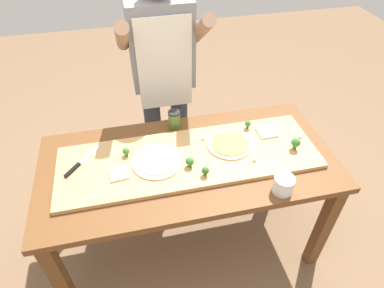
% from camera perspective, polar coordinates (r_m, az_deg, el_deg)
% --- Properties ---
extents(ground_plane, '(8.00, 8.00, 0.00)m').
position_cam_1_polar(ground_plane, '(2.46, -0.51, -16.01)').
color(ground_plane, brown).
extents(prep_table, '(1.65, 0.79, 0.78)m').
position_cam_1_polar(prep_table, '(1.92, -0.63, -5.10)').
color(prep_table, brown).
rests_on(prep_table, ground).
extents(cutting_board, '(1.44, 0.46, 0.02)m').
position_cam_1_polar(cutting_board, '(1.84, -0.45, -2.41)').
color(cutting_board, tan).
rests_on(cutting_board, prep_table).
extents(chefs_knife, '(0.20, 0.23, 0.02)m').
position_cam_1_polar(chefs_knife, '(1.88, -19.06, -3.41)').
color(chefs_knife, '#B7BABF').
rests_on(chefs_knife, cutting_board).
extents(pizza_whole_cheese_artichoke, '(0.28, 0.28, 0.02)m').
position_cam_1_polar(pizza_whole_cheese_artichoke, '(1.81, -6.09, -2.88)').
color(pizza_whole_cheese_artichoke, beige).
rests_on(pizza_whole_cheese_artichoke, cutting_board).
extents(pizza_whole_pesto_green, '(0.26, 0.26, 0.02)m').
position_cam_1_polar(pizza_whole_pesto_green, '(1.91, 6.52, 0.03)').
color(pizza_whole_pesto_green, beige).
rests_on(pizza_whole_pesto_green, cutting_board).
extents(pizza_slice_center, '(0.11, 0.11, 0.01)m').
position_cam_1_polar(pizza_slice_center, '(2.03, 12.78, 2.03)').
color(pizza_slice_center, silver).
rests_on(pizza_slice_center, cutting_board).
extents(pizza_slice_far_right, '(0.11, 0.11, 0.01)m').
position_cam_1_polar(pizza_slice_far_right, '(1.77, -12.57, -5.04)').
color(pizza_slice_far_right, silver).
rests_on(pizza_slice_far_right, cutting_board).
extents(broccoli_floret_center_right, '(0.04, 0.04, 0.05)m').
position_cam_1_polar(broccoli_floret_center_right, '(1.85, -11.36, -1.26)').
color(broccoli_floret_center_right, '#3F7220').
rests_on(broccoli_floret_center_right, cutting_board).
extents(broccoli_floret_front_left, '(0.04, 0.04, 0.05)m').
position_cam_1_polar(broccoli_floret_front_left, '(1.71, 2.33, -4.67)').
color(broccoli_floret_front_left, '#366618').
rests_on(broccoli_floret_front_left, cutting_board).
extents(broccoli_floret_back_left, '(0.05, 0.05, 0.07)m').
position_cam_1_polar(broccoli_floret_back_left, '(1.94, 17.53, 0.19)').
color(broccoli_floret_back_left, '#3F7220').
rests_on(broccoli_floret_back_left, cutting_board).
extents(broccoli_floret_front_right, '(0.04, 0.04, 0.05)m').
position_cam_1_polar(broccoli_floret_front_right, '(2.03, 9.65, 3.46)').
color(broccoli_floret_front_right, '#3F7220').
rests_on(broccoli_floret_front_right, cutting_board).
extents(broccoli_floret_back_right, '(0.05, 0.05, 0.06)m').
position_cam_1_polar(broccoli_floret_back_right, '(1.75, -0.39, -3.07)').
color(broccoli_floret_back_right, '#3F7220').
rests_on(broccoli_floret_back_right, cutting_board).
extents(cheese_crumble_a, '(0.02, 0.02, 0.01)m').
position_cam_1_polar(cheese_crumble_a, '(2.05, 18.32, 1.22)').
color(cheese_crumble_a, white).
rests_on(cheese_crumble_a, cutting_board).
extents(cheese_crumble_b, '(0.02, 0.02, 0.02)m').
position_cam_1_polar(cheese_crumble_b, '(1.94, 1.91, 1.01)').
color(cheese_crumble_b, silver).
rests_on(cheese_crumble_b, cutting_board).
extents(cheese_crumble_c, '(0.02, 0.02, 0.02)m').
position_cam_1_polar(cheese_crumble_c, '(1.83, 10.82, -2.74)').
color(cheese_crumble_c, silver).
rests_on(cheese_crumble_c, cutting_board).
extents(flour_cup, '(0.10, 0.10, 0.09)m').
position_cam_1_polar(flour_cup, '(1.73, 15.51, -6.93)').
color(flour_cup, white).
rests_on(flour_cup, prep_table).
extents(sauce_jar, '(0.07, 0.07, 0.12)m').
position_cam_1_polar(sauce_jar, '(2.03, -3.07, 4.23)').
color(sauce_jar, '#517033').
rests_on(sauce_jar, prep_table).
extents(cook_center, '(0.54, 0.39, 1.67)m').
position_cam_1_polar(cook_center, '(2.23, -5.00, 12.44)').
color(cook_center, '#333847').
rests_on(cook_center, ground).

